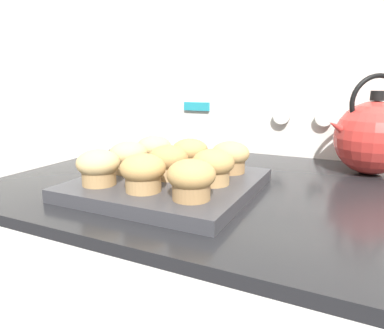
{
  "coord_description": "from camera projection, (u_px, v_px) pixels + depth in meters",
  "views": [
    {
      "loc": [
        0.25,
        -0.28,
        1.11
      ],
      "look_at": [
        -0.0,
        0.25,
        0.98
      ],
      "focal_mm": 32.0,
      "sensor_mm": 36.0,
      "label": 1
    }
  ],
  "objects": [
    {
      "name": "wall_back",
      "position": [
        266.0,
        53.0,
        0.96
      ],
      "size": [
        8.0,
        0.05,
        2.4
      ],
      "color": "silver",
      "rests_on": "ground_plane"
    },
    {
      "name": "control_panel",
      "position": [
        259.0,
        114.0,
        0.95
      ],
      "size": [
        0.78,
        0.07,
        0.21
      ],
      "color": "white",
      "rests_on": "stove_range"
    },
    {
      "name": "muffin_pan",
      "position": [
        169.0,
        184.0,
        0.62
      ],
      "size": [
        0.3,
        0.3,
        0.02
      ],
      "color": "#38383D",
      "rests_on": "stove_range"
    },
    {
      "name": "muffin_r0_c0",
      "position": [
        99.0,
        167.0,
        0.57
      ],
      "size": [
        0.07,
        0.07,
        0.06
      ],
      "color": "tan",
      "rests_on": "muffin_pan"
    },
    {
      "name": "muffin_r0_c1",
      "position": [
        143.0,
        172.0,
        0.53
      ],
      "size": [
        0.07,
        0.07,
        0.06
      ],
      "color": "tan",
      "rests_on": "muffin_pan"
    },
    {
      "name": "muffin_r0_c2",
      "position": [
        191.0,
        179.0,
        0.49
      ],
      "size": [
        0.07,
        0.07,
        0.06
      ],
      "color": "#A37A4C",
      "rests_on": "muffin_pan"
    },
    {
      "name": "muffin_r1_c0",
      "position": [
        129.0,
        157.0,
        0.65
      ],
      "size": [
        0.07,
        0.07,
        0.06
      ],
      "color": "tan",
      "rests_on": "muffin_pan"
    },
    {
      "name": "muffin_r1_c1",
      "position": [
        168.0,
        161.0,
        0.61
      ],
      "size": [
        0.07,
        0.07,
        0.06
      ],
      "color": "tan",
      "rests_on": "muffin_pan"
    },
    {
      "name": "muffin_r1_c2",
      "position": [
        213.0,
        166.0,
        0.57
      ],
      "size": [
        0.07,
        0.07,
        0.06
      ],
      "color": "tan",
      "rests_on": "muffin_pan"
    },
    {
      "name": "muffin_r2_c0",
      "position": [
        154.0,
        150.0,
        0.72
      ],
      "size": [
        0.07,
        0.07,
        0.06
      ],
      "color": "tan",
      "rests_on": "muffin_pan"
    },
    {
      "name": "muffin_r2_c1",
      "position": [
        190.0,
        153.0,
        0.68
      ],
      "size": [
        0.07,
        0.07,
        0.06
      ],
      "color": "olive",
      "rests_on": "muffin_pan"
    },
    {
      "name": "muffin_r2_c2",
      "position": [
        230.0,
        157.0,
        0.65
      ],
      "size": [
        0.07,
        0.07,
        0.06
      ],
      "color": "#A37A4C",
      "rests_on": "muffin_pan"
    },
    {
      "name": "tea_kettle",
      "position": [
        372.0,
        136.0,
        0.71
      ],
      "size": [
        0.18,
        0.15,
        0.21
      ],
      "color": "red",
      "rests_on": "stove_range"
    }
  ]
}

